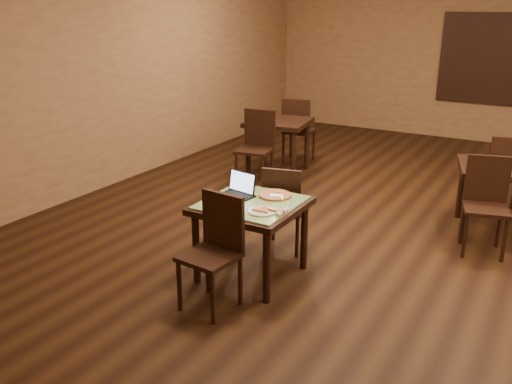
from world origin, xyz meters
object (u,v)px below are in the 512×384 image
Objects in this scene: other_table_b at (279,129)px; other_table_a_chair_far at (505,171)px; other_table_a at (497,177)px; chair_main_far at (283,205)px; tiled_table at (251,212)px; chair_main_near at (216,245)px; other_table_b_chair_far at (298,127)px; pizza_pan at (275,196)px; other_table_b_chair_near at (257,143)px; other_table_a_chair_near at (486,199)px; laptop at (239,189)px.

other_table_a_chair_far is at bearing -11.94° from other_table_b.
chair_main_far is at bearing -151.19° from other_table_a.
tiled_table is 0.62m from chair_main_near.
other_table_a_chair_far is 3.33m from other_table_b_chair_far.
pizza_pan is 3.81m from other_table_b_chair_far.
tiled_table is 0.85× the size of other_table_b_chair_near.
other_table_a_chair_far is 3.30m from other_table_b_chair_near.
other_table_a_chair_near reaches higher than chair_main_far.
chair_main_near is 1.23m from chair_main_far.
other_table_b_chair_near is (-1.19, 2.38, -0.21)m from laptop.
chair_main_near is 0.98× the size of other_table_a.
chair_main_far is at bearing 76.51° from laptop.
tiled_table is at bearing 100.85° from other_table_b_chair_far.
other_table_b_chair_near is (-3.26, -0.47, 0.04)m from other_table_a_chair_far.
other_table_a_chair_near and other_table_a_chair_far have the same top height.
pizza_pan is at bearing 103.79° from other_table_b_chair_far.
other_table_a reaches higher than pizza_pan.
tiled_table is 0.97× the size of chair_main_far.
other_table_b_chair_far is at bearing 79.52° from other_table_b_chair_near.
other_table_a_chair_far is at bearing 63.44° from laptop.
laptop is 2.63m from other_table_a_chair_near.
tiled_table is at bearing -142.82° from other_table_a.
other_table_a_chair_far reaches higher than other_table_b.
other_table_b_chair_far reaches higher than other_table_b.
other_table_b_chair_near and other_table_b_chair_far have the same top height.
other_table_a is (2.05, 2.25, -0.17)m from laptop.
other_table_b_chair_near is at bearing -100.48° from other_table_b.
other_table_b is at bearing 113.56° from tiled_table.
other_table_b is (-1.37, 3.11, 0.03)m from tiled_table.
other_table_a_chair_near is at bearing 43.66° from tiled_table.
pizza_pan is 2.74m from other_table_a.
other_table_a_chair_near reaches higher than other_table_a.
other_table_b_chair_near is at bearing 119.71° from chair_main_near.
other_table_a_chair_far is (0.05, 1.19, 0.00)m from other_table_a_chair_near.
other_table_a_chair_far reaches higher than laptop.
other_table_a_chair_far is at bearing 57.34° from tiled_table.
other_table_a_chair_near reaches higher than chair_main_near.
other_table_a is 1.01× the size of other_table_a_chair_near.
chair_main_near is at bearing 47.71° from other_table_a_chair_far.
tiled_table is 0.91× the size of other_table_a_chair_near.
other_table_b_chair_near reaches higher than other_table_b.
other_table_b_chair_near is (-1.39, 2.48, -0.05)m from tiled_table.
other_table_a_chair_near is (1.81, 1.14, 0.04)m from chair_main_far.
laptop is 2.67m from other_table_b_chair_near.
chair_main_near is 3.49m from other_table_a.
chair_main_far is 2.87× the size of pizza_pan.
other_table_a_chair_far reaches higher than tiled_table.
other_table_b_chair_far reaches higher than tiled_table.
chair_main_far is at bearing -162.42° from other_table_a_chair_near.
other_table_b_chair_near is at bearing 126.02° from laptop.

